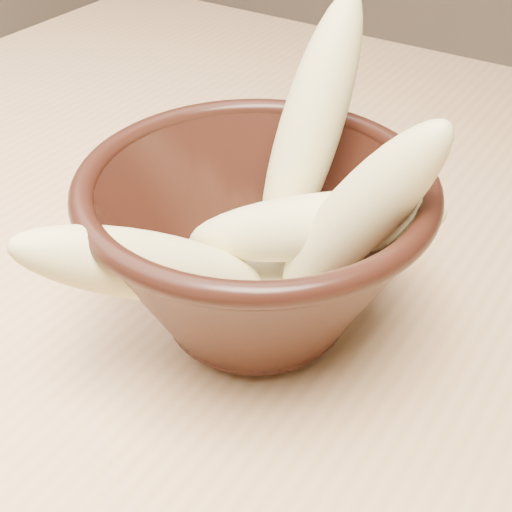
{
  "coord_description": "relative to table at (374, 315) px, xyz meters",
  "views": [
    {
      "loc": [
        0.16,
        -0.43,
        1.08
      ],
      "look_at": [
        -0.03,
        -0.14,
        0.81
      ],
      "focal_mm": 50.0,
      "sensor_mm": 36.0,
      "label": 1
    }
  ],
  "objects": [
    {
      "name": "table",
      "position": [
        0.0,
        0.0,
        0.0
      ],
      "size": [
        1.2,
        0.8,
        0.75
      ],
      "color": "tan",
      "rests_on": "ground"
    },
    {
      "name": "bowl",
      "position": [
        -0.03,
        -0.14,
        0.15
      ],
      "size": [
        0.21,
        0.21,
        0.12
      ],
      "rotation": [
        0.0,
        0.0,
        0.08
      ],
      "color": "black",
      "rests_on": "table"
    },
    {
      "name": "milk_puddle",
      "position": [
        -0.03,
        -0.14,
        0.12
      ],
      "size": [
        0.12,
        0.12,
        0.02
      ],
      "primitive_type": "cylinder",
      "color": "beige",
      "rests_on": "bowl"
    },
    {
      "name": "banana_upright",
      "position": [
        -0.03,
        -0.08,
        0.2
      ],
      "size": [
        0.05,
        0.12,
        0.17
      ],
      "primitive_type": "ellipsoid",
      "rotation": [
        0.5,
        0.0,
        3.09
      ],
      "color": "#E1CC85",
      "rests_on": "bowl"
    },
    {
      "name": "banana_right",
      "position": [
        0.03,
        -0.13,
        0.18
      ],
      "size": [
        0.12,
        0.07,
        0.15
      ],
      "primitive_type": "ellipsoid",
      "rotation": [
        0.57,
        0.0,
        1.83
      ],
      "color": "#E1CC85",
      "rests_on": "bowl"
    },
    {
      "name": "banana_across",
      "position": [
        0.0,
        -0.13,
        0.16
      ],
      "size": [
        0.17,
        0.09,
        0.08
      ],
      "primitive_type": "ellipsoid",
      "rotation": [
        1.29,
        0.0,
        1.92
      ],
      "color": "#E1CC85",
      "rests_on": "bowl"
    },
    {
      "name": "banana_front",
      "position": [
        -0.06,
        -0.2,
        0.16
      ],
      "size": [
        0.11,
        0.16,
        0.11
      ],
      "primitive_type": "ellipsoid",
      "rotation": [
        1.08,
        0.0,
        -0.53
      ],
      "color": "#E1CC85",
      "rests_on": "bowl"
    }
  ]
}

